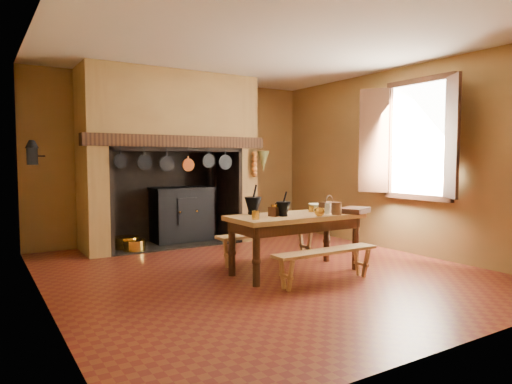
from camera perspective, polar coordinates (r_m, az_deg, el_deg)
floor at (r=5.85m, az=0.68°, el=-9.82°), size 5.50×5.50×0.00m
ceiling at (r=5.86m, az=0.70°, el=17.85°), size 5.50×5.50×0.00m
back_wall at (r=8.14m, az=-9.82°, el=3.95°), size 5.00×0.02×2.80m
wall_left at (r=4.82m, az=-25.27°, el=3.64°), size 0.02×5.50×2.80m
wall_right at (r=7.34m, az=17.41°, el=3.83°), size 0.02×5.50×2.80m
wall_front at (r=3.68m, az=24.47°, el=3.67°), size 5.00×0.02×2.80m
chimney_breast at (r=7.63m, az=-10.71°, el=7.04°), size 2.95×0.96×2.80m
iron_range at (r=7.90m, az=-9.20°, el=-2.70°), size 1.12×0.55×1.60m
hearth_pans at (r=7.41m, az=-15.73°, el=-6.29°), size 0.51×0.62×0.20m
hanging_pans at (r=7.14m, az=-9.50°, el=3.64°), size 1.92×0.29×0.27m
onion_string at (r=7.73m, az=-0.21°, el=3.49°), size 0.12×0.10×0.46m
herb_bunch at (r=7.83m, az=0.91°, el=3.86°), size 0.20×0.20×0.35m
window at (r=6.97m, az=19.15°, el=6.26°), size 0.39×1.75×1.76m
wall_coffee_mill at (r=6.37m, az=-26.20°, el=4.65°), size 0.23×0.16×0.31m
work_table at (r=5.68m, az=4.97°, el=-3.96°), size 1.68×0.75×0.73m
bench_front at (r=5.29m, az=8.74°, el=-8.18°), size 1.36×0.24×0.38m
bench_back at (r=6.20m, az=1.66°, el=-6.02°), size 1.52×0.27×0.43m
mortar_large at (r=5.63m, az=-0.37°, el=-1.59°), size 0.22×0.22×0.37m
mortar_small at (r=5.45m, az=3.45°, el=-2.02°), size 0.17×0.17×0.30m
coffee_grinder at (r=5.46m, az=2.33°, el=-2.35°), size 0.17×0.15×0.17m
brass_mug_a at (r=5.16m, az=-0.05°, el=-2.91°), size 0.12×0.12×0.10m
brass_mug_b at (r=5.95m, az=6.91°, el=-2.11°), size 0.09×0.09×0.08m
mixing_bowl at (r=6.28m, az=8.07°, el=-1.81°), size 0.40×0.40×0.08m
stoneware_crock at (r=5.68m, az=10.02°, el=-2.05°), size 0.14×0.14×0.15m
glass_jar at (r=5.80m, az=8.94°, el=-2.04°), size 0.09×0.09×0.13m
wicker_basket at (r=5.95m, az=9.11°, el=-1.81°), size 0.27×0.23×0.22m
wooden_tray at (r=5.94m, az=12.24°, el=-2.24°), size 0.47×0.41×0.07m
brass_cup at (r=5.51m, az=7.94°, el=-2.50°), size 0.14×0.14×0.10m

